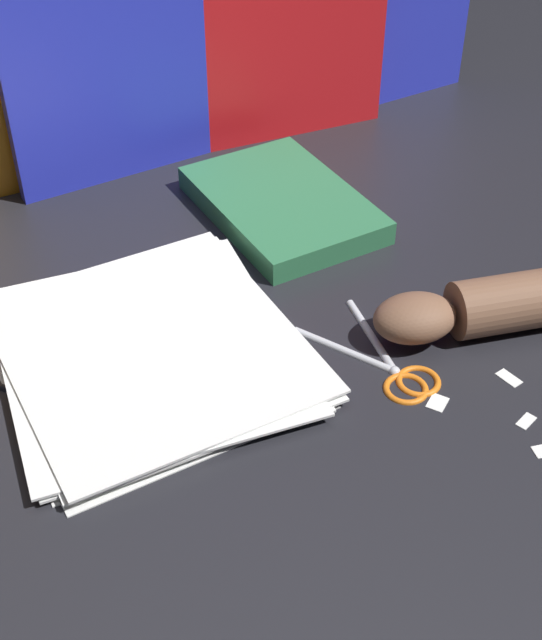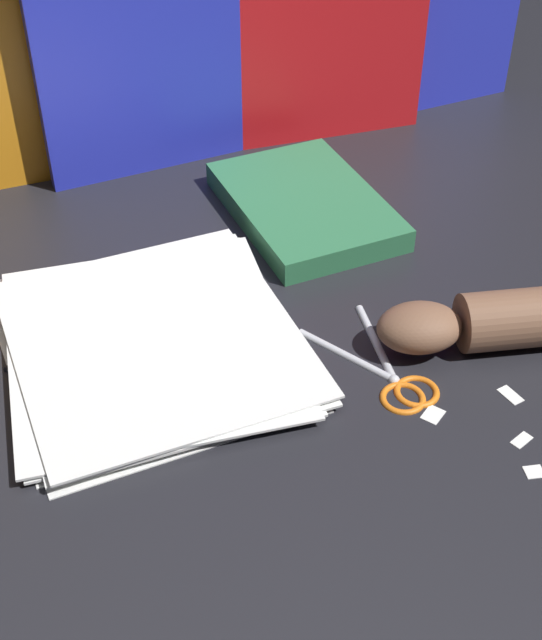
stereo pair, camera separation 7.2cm
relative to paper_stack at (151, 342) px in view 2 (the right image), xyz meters
name	(u,v)px [view 2 (the right image)]	position (x,y,z in m)	size (l,w,h in m)	color
ground_plane	(234,360)	(0.08, -0.05, -0.01)	(6.00, 6.00, 0.00)	black
backdrop_panel_center	(123,22)	(0.08, 0.40, 0.20)	(0.86, 0.06, 0.41)	red
paper_stack	(151,342)	(0.00, 0.00, 0.00)	(0.32, 0.35, 0.02)	white
book_closed	(305,206)	(0.25, 0.19, 0.01)	(0.19, 0.27, 0.03)	#2D7247
scissors	(391,374)	(0.22, -0.13, 0.00)	(0.11, 0.18, 0.01)	silver
hand_forearm	(530,318)	(0.39, -0.13, 0.02)	(0.33, 0.13, 0.06)	brown
paper_scrap_near	(433,414)	(0.24, -0.19, -0.01)	(0.03, 0.03, 0.00)	white
paper_scrap_mid	(522,440)	(0.30, -0.25, -0.01)	(0.03, 0.02, 0.00)	white
paper_scrap_far	(534,472)	(0.29, -0.29, -0.01)	(0.02, 0.02, 0.00)	white
paper_scrap_side	(511,395)	(0.33, -0.20, -0.01)	(0.02, 0.03, 0.00)	white
pen	(58,394)	(-0.11, -0.04, -0.01)	(0.10, 0.13, 0.01)	black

